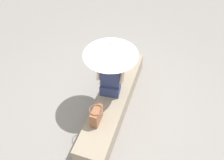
% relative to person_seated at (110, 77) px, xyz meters
% --- Properties ---
extents(ground_plane, '(14.00, 14.00, 0.00)m').
position_rel_person_seated_xyz_m(ground_plane, '(0.06, 0.08, -0.79)').
color(ground_plane, gray).
extents(stone_bench, '(2.53, 0.52, 0.40)m').
position_rel_person_seated_xyz_m(stone_bench, '(0.06, 0.08, -0.59)').
color(stone_bench, gray).
rests_on(stone_bench, ground).
extents(person_seated, '(0.32, 0.49, 0.90)m').
position_rel_person_seated_xyz_m(person_seated, '(0.00, 0.00, 0.00)').
color(person_seated, navy).
rests_on(person_seated, stone_bench).
extents(parasol, '(0.89, 0.89, 1.09)m').
position_rel_person_seated_xyz_m(parasol, '(-0.03, -0.00, 0.57)').
color(parasol, '#B7B7BC').
rests_on(parasol, stone_bench).
extents(handbag_black, '(0.29, 0.21, 0.31)m').
position_rel_person_seated_xyz_m(handbag_black, '(0.68, -0.01, -0.23)').
color(handbag_black, brown).
rests_on(handbag_black, stone_bench).
extents(tote_bag_canvas, '(0.30, 0.22, 0.36)m').
position_rel_person_seated_xyz_m(tote_bag_canvas, '(-0.76, -0.01, -0.21)').
color(tote_bag_canvas, silver).
rests_on(tote_bag_canvas, stone_bench).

